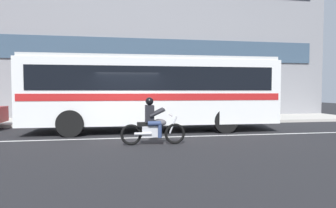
{
  "coord_description": "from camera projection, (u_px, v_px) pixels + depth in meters",
  "views": [
    {
      "loc": [
        -0.24,
        -11.2,
        1.78
      ],
      "look_at": [
        1.54,
        -0.37,
        1.26
      ],
      "focal_mm": 30.08,
      "sensor_mm": 36.0,
      "label": 1
    }
  ],
  "objects": [
    {
      "name": "ground_plane",
      "position": [
        128.0,
        136.0,
        11.16
      ],
      "size": [
        60.0,
        60.0,
        0.0
      ],
      "primitive_type": "plane",
      "color": "black"
    },
    {
      "name": "motorcycle_with_rider",
      "position": [
        153.0,
        125.0,
        9.25
      ],
      "size": [
        2.14,
        0.64,
        1.56
      ],
      "color": "black",
      "rests_on": "ground_plane"
    },
    {
      "name": "sidewalk_curb",
      "position": [
        126.0,
        120.0,
        16.19
      ],
      "size": [
        28.0,
        3.8,
        0.15
      ],
      "primitive_type": "cube",
      "color": "#B7B2A8",
      "rests_on": "ground_plane"
    },
    {
      "name": "transit_bus",
      "position": [
        153.0,
        88.0,
        12.43
      ],
      "size": [
        10.75,
        2.78,
        3.22
      ],
      "color": "white",
      "rests_on": "ground_plane"
    },
    {
      "name": "office_building_facade",
      "position": [
        125.0,
        20.0,
        18.15
      ],
      "size": [
        28.0,
        0.89,
        12.65
      ],
      "color": "gray",
      "rests_on": "ground_plane"
    },
    {
      "name": "lane_center_stripe",
      "position": [
        129.0,
        138.0,
        10.57
      ],
      "size": [
        26.6,
        0.14,
        0.01
      ],
      "primitive_type": "cube",
      "color": "silver",
      "rests_on": "ground_plane"
    }
  ]
}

